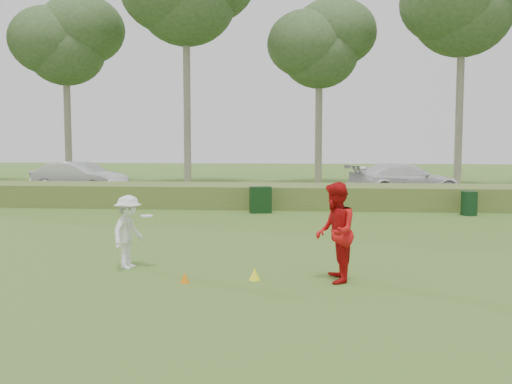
# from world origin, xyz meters

# --- Properties ---
(ground) EXTENTS (120.00, 120.00, 0.00)m
(ground) POSITION_xyz_m (0.00, 0.00, 0.00)
(ground) COLOR #3C6220
(ground) RESTS_ON ground
(reed_strip) EXTENTS (80.00, 3.00, 0.90)m
(reed_strip) POSITION_xyz_m (0.00, 12.00, 0.45)
(reed_strip) COLOR #4E6528
(reed_strip) RESTS_ON ground
(park_road) EXTENTS (80.00, 6.00, 0.06)m
(park_road) POSITION_xyz_m (0.00, 17.00, 0.03)
(park_road) COLOR #2D2D2D
(park_road) RESTS_ON ground
(tree_2) EXTENTS (6.50, 6.50, 12.00)m
(tree_2) POSITION_xyz_m (-14.00, 24.00, 8.97)
(tree_2) COLOR gray
(tree_2) RESTS_ON ground
(tree_4) EXTENTS (6.24, 6.24, 11.50)m
(tree_4) POSITION_xyz_m (2.00, 24.50, 8.59)
(tree_4) COLOR gray
(tree_4) RESTS_ON ground
(tree_5) EXTENTS (7.28, 7.28, 14.00)m
(tree_5) POSITION_xyz_m (10.00, 22.50, 10.47)
(tree_5) COLOR gray
(tree_5) RESTS_ON ground
(player_white) EXTENTS (0.93, 1.10, 1.55)m
(player_white) POSITION_xyz_m (-2.34, 0.14, 0.77)
(player_white) COLOR white
(player_white) RESTS_ON ground
(player_red) EXTENTS (0.76, 0.95, 1.91)m
(player_red) POSITION_xyz_m (1.95, -0.65, 0.95)
(player_red) COLOR red
(player_red) RESTS_ON ground
(cone_orange) EXTENTS (0.18, 0.18, 0.20)m
(cone_orange) POSITION_xyz_m (-0.89, -1.01, 0.10)
(cone_orange) COLOR orange
(cone_orange) RESTS_ON ground
(cone_yellow) EXTENTS (0.22, 0.22, 0.24)m
(cone_yellow) POSITION_xyz_m (0.41, -0.66, 0.12)
(cone_yellow) COLOR #FFFD1A
(cone_yellow) RESTS_ON ground
(utility_cabinet) EXTENTS (0.88, 0.66, 0.99)m
(utility_cabinet) POSITION_xyz_m (-0.38, 9.82, 0.50)
(utility_cabinet) COLOR black
(utility_cabinet) RESTS_ON ground
(trash_bin) EXTENTS (0.78, 0.78, 0.88)m
(trash_bin) POSITION_xyz_m (7.25, 9.81, 0.44)
(trash_bin) COLOR black
(trash_bin) RESTS_ON ground
(car_mid) EXTENTS (5.19, 2.95, 1.62)m
(car_mid) POSITION_xyz_m (-10.02, 16.12, 0.87)
(car_mid) COLOR silver
(car_mid) RESTS_ON park_road
(car_right) EXTENTS (5.89, 3.86, 1.59)m
(car_right) POSITION_xyz_m (5.98, 16.28, 0.85)
(car_right) COLOR silver
(car_right) RESTS_ON park_road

